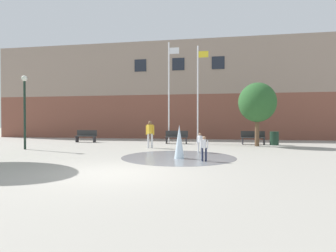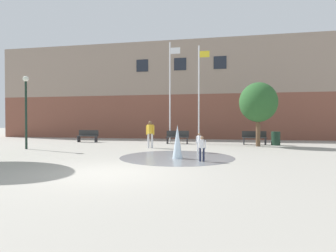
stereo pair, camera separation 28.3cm
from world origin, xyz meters
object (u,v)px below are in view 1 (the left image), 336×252
Objects in this scene: adult_near_bench at (150,132)px; flagpole_left at (169,89)px; lamp_post_left_lane at (25,102)px; flagpole_right at (198,91)px; park_bench_far_right at (253,137)px; street_tree_near_building at (257,103)px; child_in_fountain at (204,147)px; child_running at (200,141)px; park_bench_under_right_flagpole at (86,136)px; park_bench_near_trashcan at (177,137)px; trash_can at (274,138)px.

flagpole_left is (0.53, 3.91, 2.98)m from adult_near_bench.
lamp_post_left_lane is at bearing -36.15° from adult_near_bench.
flagpole_right is (2.63, 3.91, 2.80)m from adult_near_bench.
flagpole_left is 2.11m from flagpole_right.
street_tree_near_building reaches higher than park_bench_far_right.
child_in_fountain is at bearing -110.67° from park_bench_far_right.
child_running is 0.25× the size of street_tree_near_building.
child_running is at bearing -31.72° from park_bench_under_right_flagpole.
child_running is 0.13× the size of flagpole_left.
trash_can is (6.54, -0.08, -0.03)m from park_bench_near_trashcan.
adult_near_bench reaches higher than park_bench_far_right.
adult_near_bench reaches higher than park_bench_near_trashcan.
child_running is (-3.39, -5.41, 0.10)m from park_bench_far_right.
park_bench_far_right is 1.62× the size of child_running.
lamp_post_left_lane reaches higher than park_bench_far_right.
adult_near_bench is 0.22× the size of flagpole_left.
trash_can is (7.68, 3.20, -0.48)m from adult_near_bench.
flagpole_right is at bearing 22.87° from park_bench_near_trashcan.
trash_can is (14.43, 5.05, -2.22)m from lamp_post_left_lane.
park_bench_far_right is 0.23× the size of flagpole_right.
flagpole_right is (-0.64, 8.66, 3.15)m from child_in_fountain.
flagpole_right is (-3.74, 0.42, 3.25)m from park_bench_far_right.
adult_near_bench is 0.40× the size of street_tree_near_building.
child_running is 7.15m from flagpole_left.
street_tree_near_building is (13.16, 4.06, 0.08)m from lamp_post_left_lane.
child_in_fountain is at bearing -42.36° from park_bench_under_right_flagpole.
flagpole_left reaches higher than park_bench_near_trashcan.
park_bench_far_right is 1.62× the size of child_in_fountain.
flagpole_right reaches higher than adult_near_bench.
flagpole_left is (6.30, 0.41, 3.43)m from park_bench_under_right_flagpole.
park_bench_under_right_flagpole is 5.87m from lamp_post_left_lane.
park_bench_under_right_flagpole is 1.78× the size of trash_can.
flagpole_right is 11.06m from lamp_post_left_lane.
street_tree_near_building is at bearing 147.47° from adult_near_bench.
child_running is 1.00× the size of child_in_fountain.
child_running is at bearing -132.54° from trash_can.
street_tree_near_building is at bearing 160.48° from child_in_fountain.
street_tree_near_building is (0.04, -1.28, 2.28)m from park_bench_far_right.
flagpole_right is at bearing -175.49° from adult_near_bench.
park_bench_near_trashcan reaches higher than trash_can.
lamp_post_left_lane reaches higher than child_in_fountain.
park_bench_near_trashcan is 5.52m from child_running.
child_running reaches higher than park_bench_far_right.
lamp_post_left_lane is at bearing -157.84° from park_bench_far_right.
park_bench_under_right_flagpole is 10.30m from child_running.
park_bench_near_trashcan is 5.24m from park_bench_far_right.
flagpole_right reaches higher than park_bench_far_right.
child_running is at bearing -70.47° from park_bench_near_trashcan.
child_in_fountain is 0.25× the size of street_tree_near_building.
park_bench_under_right_flagpole and park_bench_near_trashcan have the same top height.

